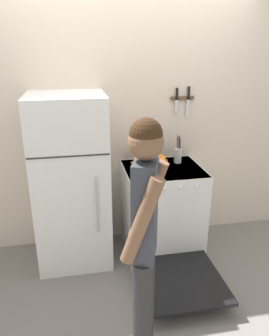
# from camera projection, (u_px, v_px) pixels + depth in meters

# --- Properties ---
(ground_plane) EXTENTS (14.00, 14.00, 0.00)m
(ground_plane) POSITION_uv_depth(u_px,v_px,m) (127.00, 234.00, 3.66)
(ground_plane) COLOR slate
(wall_back) EXTENTS (10.00, 0.06, 2.55)m
(wall_back) POSITION_uv_depth(u_px,v_px,m) (126.00, 121.00, 3.24)
(wall_back) COLOR beige
(wall_back) RESTS_ON ground_plane
(refrigerator) EXTENTS (0.67, 0.63, 1.60)m
(refrigerator) POSITION_uv_depth(u_px,v_px,m) (71.00, 182.00, 3.00)
(refrigerator) COLOR white
(refrigerator) RESTS_ON ground_plane
(stove_range) EXTENTS (0.74, 1.33, 0.88)m
(stove_range) POSITION_uv_depth(u_px,v_px,m) (163.00, 212.00, 3.24)
(stove_range) COLOR white
(stove_range) RESTS_ON ground_plane
(dutch_oven_pot) EXTENTS (0.33, 0.29, 0.19)m
(dutch_oven_pot) POSITION_uv_depth(u_px,v_px,m) (149.00, 166.00, 2.94)
(dutch_oven_pot) COLOR orange
(dutch_oven_pot) RESTS_ON stove_range
(tea_kettle) EXTENTS (0.20, 0.16, 0.21)m
(tea_kettle) POSITION_uv_depth(u_px,v_px,m) (145.00, 159.00, 3.18)
(tea_kettle) COLOR black
(tea_kettle) RESTS_ON stove_range
(utensil_jar) EXTENTS (0.07, 0.07, 0.29)m
(utensil_jar) POSITION_uv_depth(u_px,v_px,m) (178.00, 154.00, 3.24)
(utensil_jar) COLOR silver
(utensil_jar) RESTS_ON stove_range
(person) EXTENTS (0.34, 0.39, 1.64)m
(person) POSITION_uv_depth(u_px,v_px,m) (145.00, 236.00, 1.92)
(person) COLOR #2D2D30
(person) RESTS_ON ground_plane
(wall_knife_strip) EXTENTS (0.24, 0.03, 0.29)m
(wall_knife_strip) POSITION_uv_depth(u_px,v_px,m) (183.00, 98.00, 3.22)
(wall_knife_strip) COLOR brown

